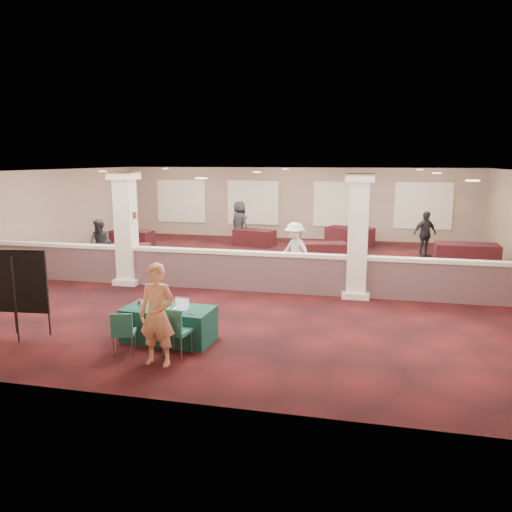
% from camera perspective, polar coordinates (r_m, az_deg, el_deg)
% --- Properties ---
extents(ground, '(16.00, 16.00, 0.00)m').
position_cam_1_polar(ground, '(15.23, 0.13, -2.51)').
color(ground, '#411011').
rests_on(ground, ground).
extents(wall_back, '(16.00, 0.04, 3.20)m').
position_cam_1_polar(wall_back, '(22.76, 4.59, 6.02)').
color(wall_back, '#806658').
rests_on(wall_back, ground).
extents(wall_front, '(16.00, 0.04, 3.20)m').
position_cam_1_polar(wall_front, '(7.48, -13.53, -4.44)').
color(wall_front, '#806658').
rests_on(wall_front, ground).
extents(wall_left, '(0.04, 16.00, 3.20)m').
position_cam_1_polar(wall_left, '(18.42, -25.00, 3.87)').
color(wall_left, '#806658').
rests_on(wall_left, ground).
extents(ceiling, '(16.00, 16.00, 0.02)m').
position_cam_1_polar(ceiling, '(14.81, 0.13, 9.62)').
color(ceiling, silver).
rests_on(ceiling, wall_back).
extents(partition_wall, '(15.60, 0.28, 1.10)m').
position_cam_1_polar(partition_wall, '(13.68, -1.26, -1.63)').
color(partition_wall, brown).
rests_on(partition_wall, ground).
extents(column_left, '(0.72, 0.72, 3.20)m').
position_cam_1_polar(column_left, '(14.73, -14.62, 3.15)').
color(column_left, silver).
rests_on(column_left, ground).
extents(column_right, '(0.72, 0.72, 3.20)m').
position_cam_1_polar(column_right, '(13.09, 11.58, 2.34)').
color(column_right, silver).
rests_on(column_right, ground).
extents(sconce_left, '(0.12, 0.12, 0.18)m').
position_cam_1_polar(sconce_left, '(14.81, -15.66, 4.56)').
color(sconce_left, brown).
rests_on(sconce_left, column_left).
extents(sconce_right, '(0.12, 0.12, 0.18)m').
position_cam_1_polar(sconce_right, '(14.56, -13.71, 4.55)').
color(sconce_right, brown).
rests_on(sconce_right, column_left).
extents(near_table, '(1.81, 0.98, 0.68)m').
position_cam_1_polar(near_table, '(10.13, -9.93, -7.69)').
color(near_table, '#0F382A').
rests_on(near_table, ground).
extents(conf_chair_main, '(0.53, 0.53, 0.94)m').
position_cam_1_polar(conf_chair_main, '(9.23, -9.32, -8.11)').
color(conf_chair_main, '#1B4E49').
rests_on(conf_chair_main, ground).
extents(conf_chair_side, '(0.51, 0.52, 0.82)m').
position_cam_1_polar(conf_chair_side, '(9.55, -14.96, -8.13)').
color(conf_chair_side, '#1B4E49').
rests_on(conf_chair_side, ground).
extents(easel_board, '(1.07, 0.57, 1.82)m').
position_cam_1_polar(easel_board, '(10.94, -25.17, -2.74)').
color(easel_board, black).
rests_on(easel_board, ground).
extents(woman, '(0.67, 0.46, 1.81)m').
position_cam_1_polar(woman, '(8.86, -11.21, -6.61)').
color(woman, '#E3A062').
rests_on(woman, ground).
extents(far_table_front_left, '(2.13, 1.45, 0.79)m').
position_cam_1_polar(far_table_front_left, '(17.05, -15.24, -0.09)').
color(far_table_front_left, black).
rests_on(far_table_front_left, ground).
extents(far_table_front_center, '(1.79, 1.16, 0.67)m').
position_cam_1_polar(far_table_front_center, '(17.81, 7.60, 0.47)').
color(far_table_front_center, black).
rests_on(far_table_front_center, ground).
extents(far_table_front_right, '(2.02, 1.06, 0.81)m').
position_cam_1_polar(far_table_front_right, '(18.01, 22.90, 0.04)').
color(far_table_front_right, black).
rests_on(far_table_front_right, ground).
extents(far_table_back_left, '(1.73, 0.93, 0.68)m').
position_cam_1_polar(far_table_back_left, '(21.15, -14.00, 1.92)').
color(far_table_back_left, black).
rests_on(far_table_back_left, ground).
extents(far_table_back_center, '(1.84, 1.29, 0.68)m').
position_cam_1_polar(far_table_back_center, '(20.83, -0.19, 2.10)').
color(far_table_back_center, black).
rests_on(far_table_back_center, ground).
extents(far_table_back_right, '(2.10, 1.56, 0.76)m').
position_cam_1_polar(far_table_back_right, '(21.19, 10.66, 2.18)').
color(far_table_back_right, black).
rests_on(far_table_back_right, ground).
extents(attendee_a, '(0.79, 0.44, 1.64)m').
position_cam_1_polar(attendee_a, '(17.20, -17.33, 1.33)').
color(attendee_a, black).
rests_on(attendee_a, ground).
extents(attendee_b, '(1.19, 1.06, 1.73)m').
position_cam_1_polar(attendee_b, '(14.87, 4.45, 0.54)').
color(attendee_b, '#BBBBB7').
rests_on(attendee_b, ground).
extents(attendee_c, '(1.09, 0.95, 1.70)m').
position_cam_1_polar(attendee_c, '(19.51, 18.74, 2.43)').
color(attendee_c, black).
rests_on(attendee_c, ground).
extents(attendee_d, '(1.02, 0.90, 1.83)m').
position_cam_1_polar(attendee_d, '(21.13, -1.91, 3.80)').
color(attendee_d, black).
rests_on(attendee_d, ground).
extents(laptop_base, '(0.32, 0.23, 0.02)m').
position_cam_1_polar(laptop_base, '(9.87, -8.66, -6.04)').
color(laptop_base, silver).
rests_on(laptop_base, near_table).
extents(laptop_screen, '(0.31, 0.03, 0.20)m').
position_cam_1_polar(laptop_screen, '(9.93, -8.42, -5.26)').
color(laptop_screen, silver).
rests_on(laptop_screen, near_table).
extents(screen_glow, '(0.28, 0.02, 0.18)m').
position_cam_1_polar(screen_glow, '(9.92, -8.43, -5.35)').
color(screen_glow, silver).
rests_on(screen_glow, near_table).
extents(knitting, '(0.39, 0.30, 0.03)m').
position_cam_1_polar(knitting, '(9.80, -10.35, -6.17)').
color(knitting, '#D24621').
rests_on(knitting, near_table).
extents(yarn_cream, '(0.10, 0.10, 0.10)m').
position_cam_1_polar(yarn_cream, '(10.16, -12.82, -5.44)').
color(yarn_cream, '#C0B29E').
rests_on(yarn_cream, near_table).
extents(yarn_red, '(0.09, 0.09, 0.09)m').
position_cam_1_polar(yarn_red, '(10.35, -13.12, -5.18)').
color(yarn_red, maroon).
rests_on(yarn_red, near_table).
extents(yarn_grey, '(0.10, 0.10, 0.10)m').
position_cam_1_polar(yarn_grey, '(10.29, -11.82, -5.20)').
color(yarn_grey, '#535359').
rests_on(yarn_grey, near_table).
extents(scissors, '(0.11, 0.03, 0.01)m').
position_cam_1_polar(scissors, '(9.55, -7.42, -6.59)').
color(scissors, red).
rests_on(scissors, near_table).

